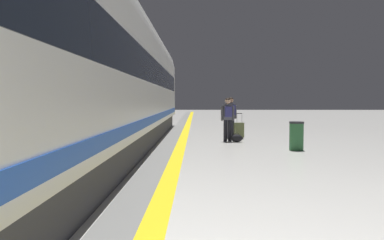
# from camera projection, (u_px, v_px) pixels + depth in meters

# --- Properties ---
(safety_line_strip) EXTENTS (0.36, 80.00, 0.01)m
(safety_line_strip) POSITION_uv_depth(u_px,v_px,m) (177.00, 158.00, 10.45)
(safety_line_strip) COLOR yellow
(safety_line_strip) RESTS_ON ground
(tactile_edge_band) EXTENTS (0.76, 80.00, 0.01)m
(tactile_edge_band) POSITION_uv_depth(u_px,v_px,m) (162.00, 158.00, 10.46)
(tactile_edge_band) COLOR slate
(tactile_edge_band) RESTS_ON ground
(high_speed_train) EXTENTS (2.94, 32.82, 4.97)m
(high_speed_train) POSITION_uv_depth(u_px,v_px,m) (65.00, 57.00, 8.02)
(high_speed_train) COLOR #38383D
(high_speed_train) RESTS_ON ground
(passenger_near) EXTENTS (0.51, 0.40, 1.71)m
(passenger_near) POSITION_uv_depth(u_px,v_px,m) (231.00, 114.00, 15.68)
(passenger_near) COLOR #383842
(passenger_near) RESTS_ON ground
(suitcase_near) EXTENTS (0.41, 0.29, 1.06)m
(suitcase_near) POSITION_uv_depth(u_px,v_px,m) (239.00, 130.00, 15.49)
(suitcase_near) COLOR #596038
(suitcase_near) RESTS_ON ground
(passenger_mid) EXTENTS (0.52, 0.34, 1.68)m
(passenger_mid) POSITION_uv_depth(u_px,v_px,m) (228.00, 116.00, 14.50)
(passenger_mid) COLOR black
(passenger_mid) RESTS_ON ground
(duffel_bag_mid) EXTENTS (0.44, 0.26, 0.36)m
(duffel_bag_mid) POSITION_uv_depth(u_px,v_px,m) (237.00, 138.00, 14.28)
(duffel_bag_mid) COLOR black
(duffel_bag_mid) RESTS_ON ground
(waste_bin) EXTENTS (0.46, 0.46, 0.91)m
(waste_bin) POSITION_uv_depth(u_px,v_px,m) (296.00, 136.00, 12.01)
(waste_bin) COLOR #2D6638
(waste_bin) RESTS_ON ground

